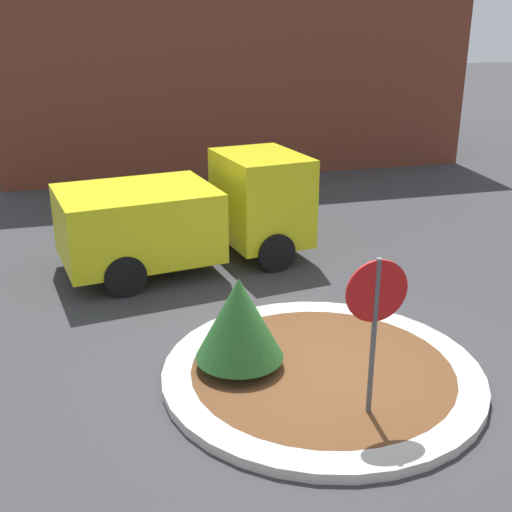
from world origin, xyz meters
TOP-DOWN VIEW (x-y plane):
  - ground_plane at (0.00, 0.00)m, footprint 120.00×120.00m
  - traffic_island at (0.00, 0.00)m, footprint 4.68×4.68m
  - stop_sign at (0.19, -1.18)m, footprint 0.81×0.07m
  - island_shrub at (-1.15, 0.37)m, footprint 1.29×1.29m
  - utility_truck at (-1.05, 5.05)m, footprint 5.35×2.99m
  - storefront_building at (2.18, 15.53)m, footprint 15.50×6.07m

SIDE VIEW (x-z plane):
  - ground_plane at x=0.00m, z-range 0.00..0.00m
  - traffic_island at x=0.00m, z-range 0.00..0.15m
  - island_shrub at x=-1.15m, z-range 0.23..1.63m
  - utility_truck at x=-1.05m, z-range 0.01..2.26m
  - stop_sign at x=0.19m, z-range 0.45..2.73m
  - storefront_building at x=2.18m, z-range 0.00..7.58m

